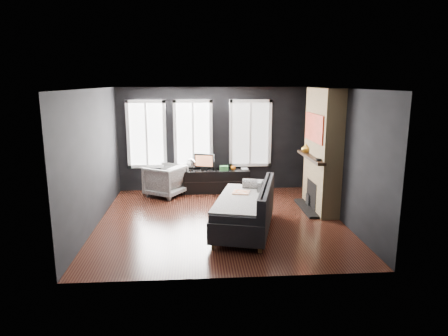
{
  "coord_description": "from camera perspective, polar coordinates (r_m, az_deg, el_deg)",
  "views": [
    {
      "loc": [
        -0.49,
        -7.89,
        2.83
      ],
      "look_at": [
        0.1,
        0.3,
        1.05
      ],
      "focal_mm": 32.0,
      "sensor_mm": 36.0,
      "label": 1
    }
  ],
  "objects": [
    {
      "name": "floor",
      "position": [
        8.39,
        -0.54,
        -7.47
      ],
      "size": [
        5.0,
        5.0,
        0.0
      ],
      "primitive_type": "plane",
      "color": "black",
      "rests_on": "ground"
    },
    {
      "name": "wall_right",
      "position": [
        8.56,
        16.39,
        1.78
      ],
      "size": [
        0.02,
        5.0,
        2.7
      ],
      "primitive_type": "cube",
      "color": "black",
      "rests_on": "ground"
    },
    {
      "name": "ceiling",
      "position": [
        7.9,
        -0.58,
        11.29
      ],
      "size": [
        5.0,
        5.0,
        0.0
      ],
      "primitive_type": "plane",
      "color": "white",
      "rests_on": "ground"
    },
    {
      "name": "mantel_clock",
      "position": [
        8.48,
        13.38,
        1.17
      ],
      "size": [
        0.15,
        0.15,
        0.04
      ],
      "primitive_type": "cylinder",
      "rotation": [
        0.0,
        0.0,
        -0.23
      ],
      "color": "black",
      "rests_on": "fireplace"
    },
    {
      "name": "windows",
      "position": [
        10.36,
        -3.96,
        9.72
      ],
      "size": [
        4.0,
        0.16,
        1.76
      ],
      "primitive_type": null,
      "color": "white",
      "rests_on": "wall_back"
    },
    {
      "name": "wall_back",
      "position": [
        10.5,
        -1.41,
        4.13
      ],
      "size": [
        5.0,
        0.02,
        2.7
      ],
      "primitive_type": "cube",
      "color": "black",
      "rests_on": "ground"
    },
    {
      "name": "mantel_vase",
      "position": [
        9.41,
        11.6,
        2.81
      ],
      "size": [
        0.25,
        0.25,
        0.2
      ],
      "primitive_type": "imported",
      "rotation": [
        0.0,
        0.0,
        -0.25
      ],
      "color": "gold",
      "rests_on": "fireplace"
    },
    {
      "name": "mug",
      "position": [
        10.34,
        1.31,
        0.07
      ],
      "size": [
        0.16,
        0.14,
        0.13
      ],
      "primitive_type": "imported",
      "rotation": [
        0.0,
        0.0,
        0.34
      ],
      "color": "orange",
      "rests_on": "media_console"
    },
    {
      "name": "wall_left",
      "position": [
        8.27,
        -18.12,
        1.32
      ],
      "size": [
        0.02,
        5.0,
        2.7
      ],
      "primitive_type": "cube",
      "color": "black",
      "rests_on": "ground"
    },
    {
      "name": "desk_fan",
      "position": [
        10.3,
        -4.77,
        0.51
      ],
      "size": [
        0.27,
        0.27,
        0.32
      ],
      "primitive_type": null,
      "rotation": [
        0.0,
        0.0,
        -0.26
      ],
      "color": "#9B9B9B",
      "rests_on": "media_console"
    },
    {
      "name": "stripe_pillow",
      "position": [
        8.18,
        5.14,
        -3.06
      ],
      "size": [
        0.16,
        0.35,
        0.35
      ],
      "primitive_type": "cube",
      "rotation": [
        0.0,
        0.0,
        -0.25
      ],
      "color": "gray",
      "rests_on": "sofa"
    },
    {
      "name": "armchair",
      "position": [
        10.15,
        -8.4,
        -1.56
      ],
      "size": [
        1.12,
        1.13,
        0.87
      ],
      "primitive_type": "imported",
      "rotation": [
        0.0,
        0.0,
        -2.14
      ],
      "color": "silver",
      "rests_on": "floor"
    },
    {
      "name": "book",
      "position": [
        10.43,
        2.49,
        0.47
      ],
      "size": [
        0.17,
        0.03,
        0.23
      ],
      "primitive_type": "imported",
      "rotation": [
        0.0,
        0.0,
        0.04
      ],
      "color": "#A9A088",
      "rests_on": "media_console"
    },
    {
      "name": "sofa",
      "position": [
        7.72,
        2.91,
        -5.58
      ],
      "size": [
        1.61,
        2.4,
        0.94
      ],
      "primitive_type": null,
      "rotation": [
        0.0,
        0.0,
        -0.26
      ],
      "color": "black",
      "rests_on": "floor"
    },
    {
      "name": "fireplace",
      "position": [
        9.06,
        13.9,
        2.47
      ],
      "size": [
        0.7,
        1.62,
        2.7
      ],
      "primitive_type": null,
      "color": "#93724C",
      "rests_on": "floor"
    },
    {
      "name": "monitor",
      "position": [
        10.36,
        -2.84,
        1.04
      ],
      "size": [
        0.54,
        0.27,
        0.47
      ],
      "primitive_type": null,
      "rotation": [
        0.0,
        0.0,
        -0.3
      ],
      "color": "black",
      "rests_on": "media_console"
    },
    {
      "name": "media_console",
      "position": [
        10.45,
        -1.1,
        -1.81
      ],
      "size": [
        1.71,
        0.54,
        0.59
      ],
      "primitive_type": null,
      "rotation": [
        0.0,
        0.0,
        -0.0
      ],
      "color": "black",
      "rests_on": "floor"
    },
    {
      "name": "storage_box",
      "position": [
        10.31,
        -0.01,
        -0.0
      ],
      "size": [
        0.22,
        0.15,
        0.12
      ],
      "primitive_type": "cube",
      "rotation": [
        0.0,
        0.0,
        0.08
      ],
      "color": "#337C3B",
      "rests_on": "media_console"
    }
  ]
}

